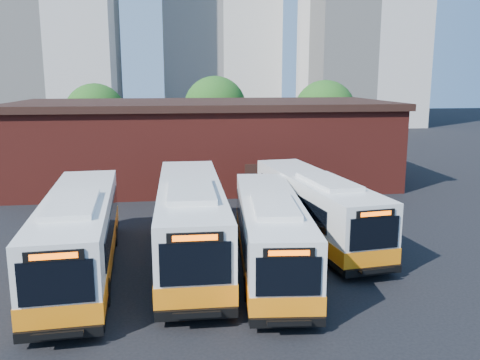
{
  "coord_description": "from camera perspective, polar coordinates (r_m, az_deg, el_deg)",
  "views": [
    {
      "loc": [
        -2.26,
        -19.75,
        8.21
      ],
      "look_at": [
        0.87,
        4.64,
        3.22
      ],
      "focal_mm": 38.0,
      "sensor_mm": 36.0,
      "label": 1
    }
  ],
  "objects": [
    {
      "name": "depot_building",
      "position": [
        40.12,
        -4.04,
        4.35
      ],
      "size": [
        28.6,
        12.6,
        6.4
      ],
      "color": "maroon",
      "rests_on": "ground"
    },
    {
      "name": "tree_mid",
      "position": [
        54.01,
        -2.81,
        8.13
      ],
      "size": [
        6.56,
        6.56,
        8.36
      ],
      "color": "#382314",
      "rests_on": "ground"
    },
    {
      "name": "bus_east",
      "position": [
        26.51,
        8.42,
        -3.23
      ],
      "size": [
        4.18,
        12.65,
        3.4
      ],
      "rotation": [
        0.0,
        0.0,
        0.13
      ],
      "color": "white",
      "rests_on": "ground"
    },
    {
      "name": "bus_west",
      "position": [
        22.56,
        -17.59,
        -6.13
      ],
      "size": [
        3.54,
        13.1,
        3.53
      ],
      "rotation": [
        0.0,
        0.0,
        0.07
      ],
      "color": "white",
      "rests_on": "ground"
    },
    {
      "name": "tree_east",
      "position": [
        53.1,
        9.49,
        7.66
      ],
      "size": [
        6.24,
        6.24,
        7.96
      ],
      "color": "#382314",
      "rests_on": "ground"
    },
    {
      "name": "ground",
      "position": [
        21.51,
        -0.74,
        -10.98
      ],
      "size": [
        220.0,
        220.0,
        0.0
      ],
      "primitive_type": "plane",
      "color": "black"
    },
    {
      "name": "bus_midwest",
      "position": [
        23.21,
        -5.55,
        -4.92
      ],
      "size": [
        2.96,
        13.67,
        3.71
      ],
      "rotation": [
        0.0,
        0.0,
        -0.01
      ],
      "color": "white",
      "rests_on": "ground"
    },
    {
      "name": "tree_west",
      "position": [
        52.45,
        -15.91,
        7.13
      ],
      "size": [
        6.0,
        6.0,
        7.65
      ],
      "color": "#382314",
      "rests_on": "ground"
    },
    {
      "name": "transit_worker",
      "position": [
        19.15,
        8.87,
        -11.05
      ],
      "size": [
        0.55,
        0.74,
        1.85
      ],
      "primitive_type": "imported",
      "rotation": [
        0.0,
        0.0,
        1.75
      ],
      "color": "#121834",
      "rests_on": "ground"
    },
    {
      "name": "bus_mideast",
      "position": [
        22.1,
        3.42,
        -6.24
      ],
      "size": [
        3.54,
        12.29,
        3.31
      ],
      "rotation": [
        0.0,
        0.0,
        -0.09
      ],
      "color": "white",
      "rests_on": "ground"
    }
  ]
}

